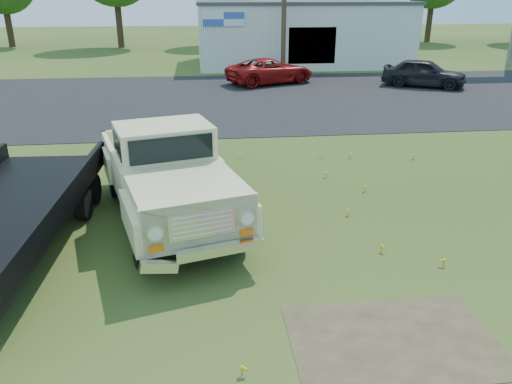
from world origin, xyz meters
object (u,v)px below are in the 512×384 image
(dark_sedan, at_px, (424,73))
(flatbed_trailer, at_px, (0,207))
(vintage_pickup_truck, at_px, (166,173))
(red_pickup, at_px, (270,71))

(dark_sedan, bearing_deg, flatbed_trailer, 165.67)
(vintage_pickup_truck, bearing_deg, dark_sedan, 35.08)
(vintage_pickup_truck, distance_m, dark_sedan, 19.87)
(vintage_pickup_truck, bearing_deg, red_pickup, 59.38)
(red_pickup, bearing_deg, dark_sedan, -126.62)
(vintage_pickup_truck, height_order, dark_sedan, vintage_pickup_truck)
(flatbed_trailer, height_order, dark_sedan, flatbed_trailer)
(vintage_pickup_truck, height_order, flatbed_trailer, vintage_pickup_truck)
(red_pickup, height_order, dark_sedan, dark_sedan)
(flatbed_trailer, bearing_deg, dark_sedan, 49.26)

